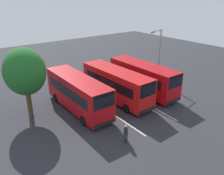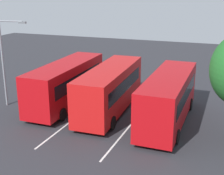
{
  "view_description": "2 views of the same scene",
  "coord_description": "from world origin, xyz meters",
  "px_view_note": "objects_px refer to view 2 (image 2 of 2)",
  "views": [
    {
      "loc": [
        18.15,
        -14.25,
        11.04
      ],
      "look_at": [
        -0.07,
        -0.35,
        1.53
      ],
      "focal_mm": 37.15,
      "sensor_mm": 36.0,
      "label": 1
    },
    {
      "loc": [
        -20.97,
        -7.66,
        8.97
      ],
      "look_at": [
        -0.11,
        -0.01,
        1.97
      ],
      "focal_mm": 50.86,
      "sensor_mm": 36.0,
      "label": 2
    }
  ],
  "objects_px": {
    "bus_far_left": "(168,97)",
    "street_lamp": "(5,57)",
    "bus_center_left": "(110,88)",
    "pedestrian": "(182,82)",
    "bus_center_right": "(67,83)"
  },
  "relations": [
    {
      "from": "pedestrian",
      "to": "bus_center_right",
      "type": "bearing_deg",
      "value": -17.0
    },
    {
      "from": "bus_center_left",
      "to": "pedestrian",
      "type": "relative_size",
      "value": 5.76
    },
    {
      "from": "bus_far_left",
      "to": "street_lamp",
      "type": "distance_m",
      "value": 12.69
    },
    {
      "from": "bus_center_left",
      "to": "street_lamp",
      "type": "height_order",
      "value": "street_lamp"
    },
    {
      "from": "bus_center_left",
      "to": "street_lamp",
      "type": "bearing_deg",
      "value": 98.9
    },
    {
      "from": "bus_far_left",
      "to": "bus_center_right",
      "type": "distance_m",
      "value": 8.21
    },
    {
      "from": "pedestrian",
      "to": "bus_center_left",
      "type": "bearing_deg",
      "value": 1.25
    },
    {
      "from": "bus_center_left",
      "to": "bus_center_right",
      "type": "bearing_deg",
      "value": 85.69
    },
    {
      "from": "bus_far_left",
      "to": "bus_center_left",
      "type": "xyz_separation_m",
      "value": [
        0.53,
        4.44,
        0.0
      ]
    },
    {
      "from": "bus_center_left",
      "to": "bus_far_left",
      "type": "bearing_deg",
      "value": -98.27
    },
    {
      "from": "bus_far_left",
      "to": "street_lamp",
      "type": "bearing_deg",
      "value": 95.1
    },
    {
      "from": "bus_far_left",
      "to": "bus_center_right",
      "type": "height_order",
      "value": "same"
    },
    {
      "from": "bus_center_right",
      "to": "pedestrian",
      "type": "xyz_separation_m",
      "value": [
        6.45,
        -8.08,
        -0.9
      ]
    },
    {
      "from": "bus_center_left",
      "to": "bus_center_right",
      "type": "distance_m",
      "value": 3.75
    },
    {
      "from": "bus_far_left",
      "to": "bus_center_right",
      "type": "bearing_deg",
      "value": 85.79
    }
  ]
}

